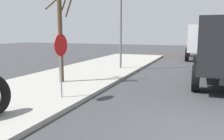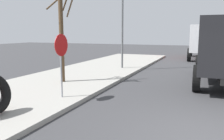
{
  "view_description": "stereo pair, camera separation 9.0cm",
  "coord_description": "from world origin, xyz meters",
  "px_view_note": "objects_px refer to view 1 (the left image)",
  "views": [
    {
      "loc": [
        -5.64,
        0.18,
        2.41
      ],
      "look_at": [
        1.22,
        2.88,
        1.24
      ],
      "focal_mm": 38.05,
      "sensor_mm": 36.0,
      "label": 1
    },
    {
      "loc": [
        -5.6,
        0.1,
        2.41
      ],
      "look_at": [
        1.22,
        2.88,
        1.24
      ],
      "focal_mm": 38.05,
      "sensor_mm": 36.0,
      "label": 2
    }
  ],
  "objects_px": {
    "stop_sign": "(61,54)",
    "street_light_pole": "(121,17)",
    "dump_truck_red": "(203,41)",
    "bare_tree": "(60,29)"
  },
  "relations": [
    {
      "from": "stop_sign",
      "to": "dump_truck_red",
      "type": "bearing_deg",
      "value": -15.25
    },
    {
      "from": "stop_sign",
      "to": "street_light_pole",
      "type": "relative_size",
      "value": 0.35
    },
    {
      "from": "street_light_pole",
      "to": "bare_tree",
      "type": "bearing_deg",
      "value": 167.62
    },
    {
      "from": "dump_truck_red",
      "to": "street_light_pole",
      "type": "relative_size",
      "value": 1.11
    },
    {
      "from": "bare_tree",
      "to": "street_light_pole",
      "type": "bearing_deg",
      "value": -12.38
    },
    {
      "from": "stop_sign",
      "to": "street_light_pole",
      "type": "bearing_deg",
      "value": 3.19
    },
    {
      "from": "stop_sign",
      "to": "bare_tree",
      "type": "distance_m",
      "value": 2.9
    },
    {
      "from": "dump_truck_red",
      "to": "bare_tree",
      "type": "xyz_separation_m",
      "value": [
        -13.7,
        5.88,
        0.96
      ]
    },
    {
      "from": "stop_sign",
      "to": "street_light_pole",
      "type": "height_order",
      "value": "street_light_pole"
    },
    {
      "from": "stop_sign",
      "to": "dump_truck_red",
      "type": "relative_size",
      "value": 0.31
    }
  ]
}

